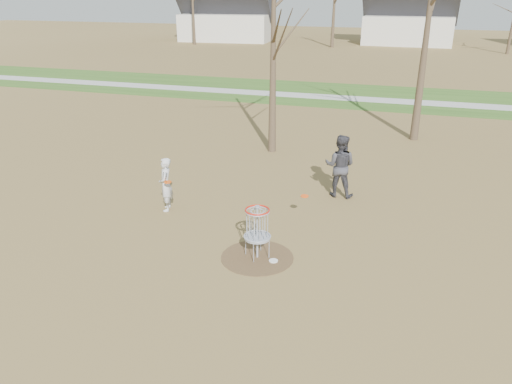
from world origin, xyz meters
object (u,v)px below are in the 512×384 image
Objects in this scene: player_standing at (166,184)px; disc_grounded at (273,261)px; player_throwing at (340,166)px; disc_golf_basket at (257,224)px.

disc_grounded is at bearing 41.88° from player_standing.
player_standing reaches higher than disc_grounded.
player_throwing is 4.83m from disc_grounded.
player_standing is 5.41m from player_throwing.
disc_grounded is (-0.86, -4.65, -0.98)m from player_throwing.
disc_grounded is at bearing 81.85° from player_throwing.
player_throwing is (4.72, 2.64, 0.19)m from player_standing.
disc_grounded is (3.86, -2.02, -0.79)m from player_standing.
player_standing is 4.43m from disc_grounded.
disc_golf_basket is (-0.43, 0.07, 0.89)m from disc_grounded.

